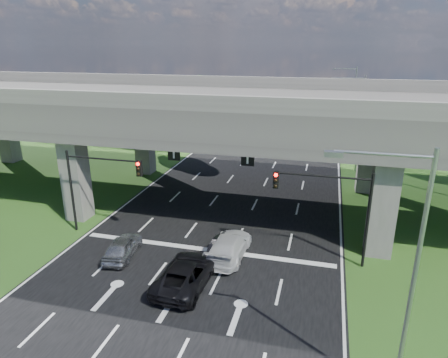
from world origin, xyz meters
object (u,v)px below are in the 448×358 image
at_px(signal_right, 331,200).
at_px(car_trailing, 186,273).
at_px(streetlight_far, 357,117).
at_px(streetlight_beyond, 351,97).
at_px(car_dark, 226,246).
at_px(streetlight_near, 403,266).
at_px(car_white, 229,246).
at_px(car_silver, 123,247).
at_px(signal_left, 97,178).

xyz_separation_m(signal_right, car_trailing, (-7.57, -4.64, -3.41)).
xyz_separation_m(streetlight_far, streetlight_beyond, (0.00, 16.00, 0.00)).
distance_m(signal_right, streetlight_beyond, 36.17).
height_order(car_dark, car_trailing, car_trailing).
xyz_separation_m(streetlight_near, car_trailing, (-9.85, 5.30, -5.07)).
height_order(car_dark, car_white, car_white).
height_order(streetlight_beyond, car_silver, streetlight_beyond).
relative_size(signal_left, streetlight_beyond, 0.60).
bearing_deg(car_silver, streetlight_far, -130.70).
distance_m(car_silver, car_white, 6.78).
bearing_deg(car_white, car_silver, 15.91).
distance_m(signal_right, streetlight_far, 20.25).
distance_m(car_silver, car_trailing, 5.41).
height_order(streetlight_beyond, car_trailing, streetlight_beyond).
relative_size(streetlight_near, streetlight_far, 1.00).
bearing_deg(car_silver, signal_left, -47.99).
height_order(signal_right, car_dark, signal_right).
xyz_separation_m(signal_left, streetlight_beyond, (17.92, 36.06, 1.66)).
relative_size(streetlight_beyond, car_white, 1.94).
height_order(streetlight_far, car_dark, streetlight_far).
bearing_deg(signal_left, streetlight_near, -29.02).
bearing_deg(car_dark, signal_left, -2.13).
height_order(streetlight_far, car_silver, streetlight_far).
xyz_separation_m(signal_left, car_white, (9.62, -0.94, -3.41)).
xyz_separation_m(streetlight_far, car_trailing, (-9.85, -24.70, -5.07)).
bearing_deg(signal_right, streetlight_near, -77.12).
relative_size(streetlight_near, car_white, 1.94).
relative_size(signal_left, car_trailing, 1.11).
bearing_deg(signal_left, streetlight_far, 48.22).
bearing_deg(car_dark, car_white, -176.43).
bearing_deg(car_white, signal_right, -169.47).
relative_size(streetlight_beyond, car_trailing, 1.86).
bearing_deg(streetlight_far, car_white, -111.56).
bearing_deg(car_silver, car_trailing, 150.56).
relative_size(car_silver, car_trailing, 0.73).
height_order(car_silver, car_dark, car_dark).
bearing_deg(car_dark, streetlight_beyond, -99.34).
bearing_deg(signal_right, car_silver, -168.27).
bearing_deg(streetlight_far, streetlight_near, -90.00).
relative_size(streetlight_near, car_trailing, 1.86).
xyz_separation_m(streetlight_beyond, car_silver, (-14.87, -38.67, -5.15)).
distance_m(streetlight_far, car_white, 23.14).
xyz_separation_m(signal_left, car_trailing, (8.08, -4.64, -3.41)).
xyz_separation_m(car_silver, car_white, (6.57, 1.67, 0.08)).
bearing_deg(car_dark, signal_right, -167.80).
bearing_deg(car_silver, car_dark, -172.77).
relative_size(streetlight_far, car_silver, 2.54).
distance_m(signal_right, car_white, 6.99).
height_order(signal_left, car_trailing, signal_left).
distance_m(signal_right, car_trailing, 9.51).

